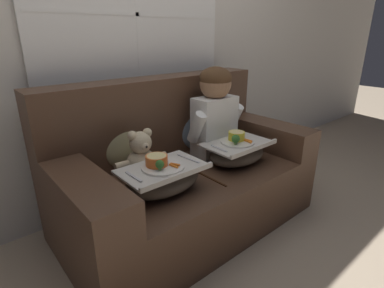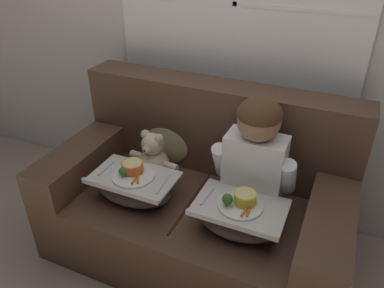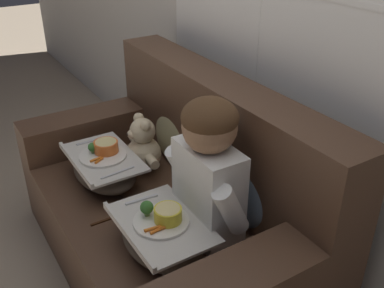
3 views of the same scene
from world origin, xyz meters
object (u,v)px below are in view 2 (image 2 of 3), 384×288
throw_pillow_behind_teddy (168,136)px  throw_pillow_behind_child (263,157)px  couch (200,198)px  lap_tray_child (239,216)px  teddy_bear (153,158)px  child_figure (256,150)px  lap_tray_teddy (134,185)px

throw_pillow_behind_teddy → throw_pillow_behind_child: bearing=0.0°
couch → lap_tray_child: (0.30, -0.22, 0.15)m
throw_pillow_behind_teddy → teddy_bear: bearing=-90.1°
child_figure → lap_tray_child: (0.00, -0.22, -0.26)m
teddy_bear → child_figure: bearing=0.3°
throw_pillow_behind_child → child_figure: child_figure is taller
lap_tray_child → lap_tray_teddy: (-0.60, 0.00, 0.00)m
lap_tray_teddy → lap_tray_child: bearing=-0.0°
lap_tray_teddy → throw_pillow_behind_child: bearing=33.8°
teddy_bear → lap_tray_teddy: 0.22m
throw_pillow_behind_teddy → lap_tray_child: bearing=-33.9°
teddy_bear → lap_tray_teddy: size_ratio=0.72×
throw_pillow_behind_child → child_figure: (-0.00, -0.18, 0.15)m
child_figure → teddy_bear: bearing=-179.7°
child_figure → lap_tray_teddy: bearing=-160.0°
lap_tray_child → lap_tray_teddy: size_ratio=0.97×
throw_pillow_behind_child → teddy_bear: (-0.60, -0.19, -0.05)m
couch → teddy_bear: (-0.30, -0.00, 0.20)m
throw_pillow_behind_teddy → lap_tray_teddy: (-0.00, -0.40, -0.10)m
teddy_bear → lap_tray_teddy: bearing=-90.2°
couch → lap_tray_teddy: couch is taller
child_figure → teddy_bear: child_figure is taller
throw_pillow_behind_child → lap_tray_child: bearing=-90.0°
child_figure → lap_tray_teddy: 0.69m
couch → teddy_bear: size_ratio=5.00×
throw_pillow_behind_teddy → teddy_bear: (-0.00, -0.19, -0.05)m
couch → throw_pillow_behind_teddy: size_ratio=4.50×
couch → lap_tray_teddy: (-0.30, -0.22, 0.15)m
couch → throw_pillow_behind_teddy: (-0.30, 0.18, 0.25)m
throw_pillow_behind_teddy → couch: bearing=-31.4°
lap_tray_child → couch: bearing=143.7°
couch → child_figure: 0.51m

